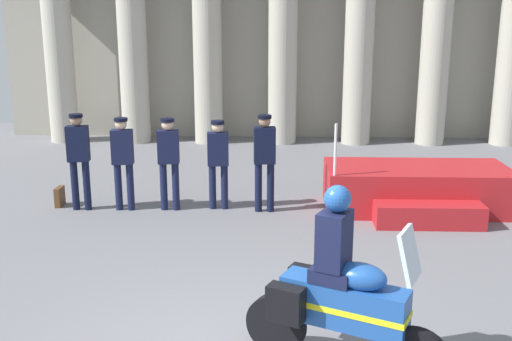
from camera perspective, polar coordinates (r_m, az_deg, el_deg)
colonnade_backdrop at (r=17.30m, az=2.57°, el=14.26°), size 16.13×1.64×6.85m
reviewing_stand at (r=11.36m, az=15.00°, el=-1.77°), size 3.30×2.01×1.69m
officer_in_row_0 at (r=11.29m, az=-16.43°, el=1.52°), size 0.40×0.26×1.77m
officer_in_row_1 at (r=11.10m, az=-12.49°, el=1.33°), size 0.40×0.26×1.70m
officer_in_row_2 at (r=10.95m, az=-8.26°, el=1.32°), size 0.40×0.26×1.69m
officer_in_row_3 at (r=10.93m, az=-3.61°, el=1.24°), size 0.40×0.26×1.64m
officer_in_row_4 at (r=10.73m, az=0.82°, el=1.45°), size 0.40×0.26×1.77m
motorcycle_with_rider at (r=6.02m, az=7.67°, el=-11.61°), size 1.94×1.11×1.90m
briefcase_on_ground at (r=11.84m, az=-18.07°, el=-2.36°), size 0.10×0.32×0.36m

